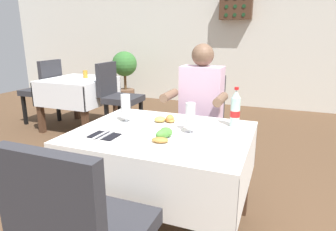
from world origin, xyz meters
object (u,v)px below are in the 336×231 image
(background_chair_left, at_px, (44,88))
(background_table_tumbler, at_px, (85,74))
(chair_far_diner_seat, at_px, (197,122))
(beer_glass_middle, at_px, (190,118))
(cola_bottle_primary, at_px, (235,109))
(main_dining_table, at_px, (162,155))
(napkin_cutlery_set, at_px, (104,135))
(seated_diner_far, at_px, (199,108))
(plate_near_camera, at_px, (163,137))
(background_chair_right, at_px, (118,94))
(plate_far_diner, at_px, (168,121))
(wall_bottle_rack, at_px, (236,7))
(beer_glass_left, at_px, (126,108))
(background_dining_table, at_px, (79,91))
(potted_plant_corner, at_px, (125,72))

(background_chair_left, height_order, background_table_tumbler, background_chair_left)
(chair_far_diner_seat, distance_m, background_chair_left, 2.79)
(beer_glass_middle, height_order, cola_bottle_primary, cola_bottle_primary)
(main_dining_table, height_order, napkin_cutlery_set, napkin_cutlery_set)
(seated_diner_far, bearing_deg, plate_near_camera, -88.39)
(background_table_tumbler, bearing_deg, seated_diner_far, -28.41)
(seated_diner_far, xyz_separation_m, background_table_tumbler, (-1.99, 1.08, 0.07))
(background_chair_right, xyz_separation_m, background_table_tumbler, (-0.58, 0.10, 0.23))
(main_dining_table, relative_size, background_chair_right, 1.15)
(cola_bottle_primary, xyz_separation_m, background_chair_right, (-1.79, 1.43, -0.29))
(plate_far_diner, xyz_separation_m, background_chair_right, (-1.34, 1.54, -0.19))
(main_dining_table, bearing_deg, wall_bottle_rack, 92.92)
(main_dining_table, bearing_deg, seated_diner_far, 86.45)
(beer_glass_left, height_order, background_dining_table, beer_glass_left)
(plate_near_camera, distance_m, potted_plant_corner, 4.16)
(seated_diner_far, xyz_separation_m, beer_glass_left, (-0.37, -0.63, 0.12))
(cola_bottle_primary, height_order, background_dining_table, cola_bottle_primary)
(plate_near_camera, bearing_deg, beer_glass_middle, 59.87)
(potted_plant_corner, relative_size, wall_bottle_rack, 1.82)
(plate_near_camera, xyz_separation_m, napkin_cutlery_set, (-0.37, -0.06, -0.02))
(chair_far_diner_seat, distance_m, plate_near_camera, 1.02)
(plate_far_diner, bearing_deg, background_chair_left, 149.54)
(plate_far_diner, bearing_deg, potted_plant_corner, 124.16)
(cola_bottle_primary, distance_m, napkin_cutlery_set, 0.88)
(cola_bottle_primary, height_order, background_table_tumbler, cola_bottle_primary)
(main_dining_table, xyz_separation_m, beer_glass_left, (-0.32, 0.10, 0.27))
(seated_diner_far, bearing_deg, napkin_cutlery_set, -109.75)
(cola_bottle_primary, bearing_deg, wall_bottle_rack, 99.70)
(background_chair_left, height_order, wall_bottle_rack, wall_bottle_rack)
(plate_far_diner, bearing_deg, beer_glass_middle, -34.60)
(main_dining_table, relative_size, background_table_tumbler, 10.15)
(napkin_cutlery_set, relative_size, background_dining_table, 0.22)
(seated_diner_far, distance_m, napkin_cutlery_set, 1.01)
(plate_far_diner, distance_m, potted_plant_corner, 3.83)
(beer_glass_left, relative_size, background_chair_left, 0.21)
(seated_diner_far, distance_m, background_chair_right, 1.73)
(background_dining_table, relative_size, background_chair_left, 0.91)
(seated_diner_far, distance_m, wall_bottle_rack, 3.34)
(main_dining_table, distance_m, background_chair_right, 2.19)
(seated_diner_far, relative_size, potted_plant_corner, 1.23)
(main_dining_table, height_order, seated_diner_far, seated_diner_far)
(chair_far_diner_seat, bearing_deg, beer_glass_middle, -77.55)
(plate_far_diner, height_order, background_table_tumbler, background_table_tumbler)
(chair_far_diner_seat, height_order, cola_bottle_primary, cola_bottle_primary)
(beer_glass_middle, bearing_deg, beer_glass_left, 171.70)
(seated_diner_far, bearing_deg, beer_glass_middle, -79.21)
(beer_glass_left, bearing_deg, cola_bottle_primary, 13.49)
(background_table_tumbler, bearing_deg, cola_bottle_primary, -32.96)
(beer_glass_left, xyz_separation_m, napkin_cutlery_set, (0.03, -0.32, -0.10))
(plate_far_diner, distance_m, background_table_tumbler, 2.53)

